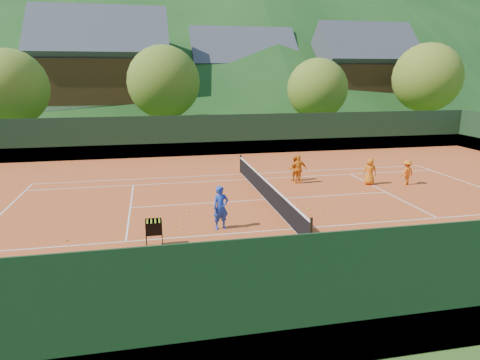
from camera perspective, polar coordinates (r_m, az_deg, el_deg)
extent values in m
plane|color=#2B4E18|center=(20.80, 3.48, -2.67)|extent=(400.00, 400.00, 0.00)
cube|color=#B9491E|center=(20.79, 3.48, -2.64)|extent=(40.00, 24.00, 0.02)
imported|color=#1B3CB4|center=(16.71, -2.59, -3.71)|extent=(0.70, 0.54, 1.73)
imported|color=#CC5F12|center=(24.47, 7.28, 1.55)|extent=(0.76, 0.63, 1.40)
imported|color=orange|center=(23.84, 7.81, 1.43)|extent=(0.98, 0.51, 1.59)
imported|color=orange|center=(24.42, 16.93, 1.10)|extent=(0.84, 0.70, 1.47)
imported|color=orange|center=(25.08, 21.35, 0.95)|extent=(0.99, 0.72, 1.37)
sphere|color=#C3D623|center=(17.13, 15.96, -6.74)|extent=(0.07, 0.07, 0.07)
sphere|color=#C3D623|center=(19.10, -6.91, -4.11)|extent=(0.07, 0.07, 0.07)
sphere|color=#C3D623|center=(12.75, -3.48, -13.67)|extent=(0.07, 0.07, 0.07)
sphere|color=#C3D623|center=(15.41, -10.08, -8.79)|extent=(0.07, 0.07, 0.07)
sphere|color=#C3D623|center=(15.47, -6.58, -8.56)|extent=(0.07, 0.07, 0.07)
sphere|color=#C3D623|center=(15.78, -17.85, -8.72)|extent=(0.07, 0.07, 0.07)
sphere|color=#C3D623|center=(16.63, 26.62, -8.39)|extent=(0.07, 0.07, 0.07)
sphere|color=#C3D623|center=(12.52, -9.74, -14.42)|extent=(0.07, 0.07, 0.07)
sphere|color=#C3D623|center=(12.79, -15.81, -14.13)|extent=(0.07, 0.07, 0.07)
sphere|color=#C3D623|center=(17.32, -8.61, -6.10)|extent=(0.07, 0.07, 0.07)
sphere|color=#C3D623|center=(16.67, 19.32, -7.60)|extent=(0.07, 0.07, 0.07)
sphere|color=#C3D623|center=(13.97, 23.56, -12.30)|extent=(0.07, 0.07, 0.07)
sphere|color=#C3D623|center=(14.58, 1.44, -9.93)|extent=(0.07, 0.07, 0.07)
sphere|color=#C3D623|center=(13.40, 1.22, -12.19)|extent=(0.07, 0.07, 0.07)
sphere|color=#C3D623|center=(17.86, -7.67, -5.44)|extent=(0.07, 0.07, 0.07)
sphere|color=#C3D623|center=(16.98, -22.09, -7.44)|extent=(0.07, 0.07, 0.07)
sphere|color=#C3D623|center=(19.60, 10.97, -3.80)|extent=(0.07, 0.07, 0.07)
sphere|color=#C3D623|center=(13.17, -19.27, -13.54)|extent=(0.07, 0.07, 0.07)
sphere|color=#C3D623|center=(18.67, 0.55, -4.44)|extent=(0.07, 0.07, 0.07)
sphere|color=#C3D623|center=(19.46, 9.19, -3.84)|extent=(0.07, 0.07, 0.07)
cube|color=white|center=(26.44, 29.20, -0.77)|extent=(0.06, 10.97, 0.00)
cube|color=white|center=(15.86, 8.71, -8.16)|extent=(23.77, 0.06, 0.00)
cube|color=silver|center=(25.94, 0.32, 0.80)|extent=(23.77, 0.06, 0.00)
cube|color=silver|center=(17.06, 7.11, -6.48)|extent=(23.77, 0.06, 0.00)
cube|color=silver|center=(24.64, 0.98, 0.08)|extent=(23.77, 0.06, 0.00)
cube|color=white|center=(20.14, -14.42, -3.60)|extent=(0.06, 8.23, 0.00)
cube|color=white|center=(23.26, 18.89, -1.55)|extent=(0.06, 8.23, 0.00)
cube|color=silver|center=(20.79, 3.48, -2.61)|extent=(12.80, 0.06, 0.00)
cube|color=silver|center=(20.79, 3.48, -2.61)|extent=(0.06, 10.97, 0.00)
cube|color=black|center=(20.67, 3.50, -1.42)|extent=(0.03, 11.97, 0.90)
cube|color=white|center=(20.55, 3.52, -0.16)|extent=(0.05, 11.97, 0.06)
cylinder|color=black|center=(15.23, 9.44, -6.94)|extent=(0.10, 0.10, 1.10)
cylinder|color=black|center=(26.30, 0.09, 2.21)|extent=(0.10, 0.10, 1.10)
cube|color=black|center=(31.96, -2.14, 6.05)|extent=(40.00, 0.05, 3.00)
cube|color=#195725|center=(32.11, -2.12, 4.28)|extent=(40.40, 0.05, 1.00)
cube|color=black|center=(9.99, 22.45, -13.63)|extent=(40.00, 0.05, 3.00)
cube|color=#185623|center=(10.47, 21.91, -18.50)|extent=(40.40, 0.05, 1.00)
cylinder|color=black|center=(15.16, -12.38, -8.31)|extent=(0.02, 0.02, 0.55)
cylinder|color=black|center=(15.15, -10.28, -8.21)|extent=(0.02, 0.02, 0.55)
cylinder|color=black|center=(15.67, -12.37, -7.56)|extent=(0.02, 0.02, 0.55)
cylinder|color=black|center=(15.66, -10.34, -7.46)|extent=(0.02, 0.02, 0.55)
cube|color=black|center=(15.31, -11.39, -6.93)|extent=(0.55, 0.55, 0.02)
cube|color=black|center=(14.97, -11.42, -6.49)|extent=(0.55, 0.02, 0.45)
cube|color=black|center=(15.49, -11.44, -5.79)|extent=(0.55, 0.02, 0.45)
cube|color=black|center=(15.23, -12.47, -6.18)|extent=(0.02, 0.55, 0.45)
cube|color=black|center=(15.23, -10.39, -6.08)|extent=(0.02, 0.55, 0.45)
sphere|color=#CCE526|center=(14.97, -12.24, -5.75)|extent=(0.07, 0.07, 0.07)
sphere|color=#CCE526|center=(15.10, -12.24, -5.58)|extent=(0.07, 0.07, 0.07)
sphere|color=#CCE526|center=(15.23, -12.24, -5.41)|extent=(0.07, 0.07, 0.07)
sphere|color=#CCE526|center=(15.36, -12.24, -5.24)|extent=(0.07, 0.07, 0.07)
sphere|color=#CCE526|center=(14.97, -11.72, -5.73)|extent=(0.07, 0.07, 0.07)
sphere|color=#CCE526|center=(15.10, -11.72, -5.56)|extent=(0.07, 0.07, 0.07)
sphere|color=#CCE526|center=(15.23, -11.73, -5.38)|extent=(0.07, 0.07, 0.07)
sphere|color=#CCE526|center=(15.36, -11.73, -5.22)|extent=(0.07, 0.07, 0.07)
sphere|color=#CCE526|center=(14.97, -11.19, -5.70)|extent=(0.07, 0.07, 0.07)
sphere|color=#CCE526|center=(15.10, -11.20, -5.53)|extent=(0.07, 0.07, 0.07)
sphere|color=#CCE526|center=(15.23, -11.21, -5.36)|extent=(0.07, 0.07, 0.07)
sphere|color=#CCE526|center=(15.36, -11.22, -5.19)|extent=(0.07, 0.07, 0.07)
sphere|color=#CCE526|center=(14.97, -10.67, -5.68)|extent=(0.07, 0.07, 0.07)
sphere|color=#CCE526|center=(15.10, -10.68, -5.50)|extent=(0.07, 0.07, 0.07)
sphere|color=#CCE526|center=(15.23, -10.69, -5.33)|extent=(0.07, 0.07, 0.07)
sphere|color=#CCE526|center=(15.36, -10.71, -5.17)|extent=(0.07, 0.07, 0.07)
cube|color=beige|center=(49.64, -17.34, 8.21)|extent=(12.00, 9.00, 2.88)
cube|color=#3B2210|center=(49.43, -17.66, 12.45)|extent=(12.24, 9.18, 4.48)
cube|color=#414149|center=(49.47, -17.91, 15.73)|extent=(13.80, 9.93, 9.93)
cube|color=beige|center=(54.59, 0.22, 9.12)|extent=(11.00, 8.00, 2.52)
cube|color=#37200F|center=(54.41, 0.22, 12.51)|extent=(11.22, 8.16, 3.92)
cube|color=#414149|center=(54.40, 0.23, 15.20)|extent=(12.65, 8.82, 8.82)
cube|color=beige|center=(55.51, 15.57, 8.79)|extent=(10.00, 8.00, 2.70)
cube|color=#381E0F|center=(55.33, 15.81, 12.35)|extent=(10.20, 8.16, 4.20)
cube|color=#3D3C44|center=(55.34, 16.00, 15.14)|extent=(11.50, 8.82, 8.82)
cylinder|color=#3E2918|center=(38.99, -27.76, 5.65)|extent=(0.36, 0.36, 2.70)
sphere|color=#4B741F|center=(38.73, -28.36, 10.80)|extent=(6.00, 6.00, 6.00)
cylinder|color=#3C2518|center=(39.49, -9.89, 7.27)|extent=(0.36, 0.36, 2.88)
sphere|color=#426B1C|center=(39.23, -10.13, 12.73)|extent=(6.40, 6.40, 6.40)
cylinder|color=#3E2918|center=(41.42, 10.07, 7.32)|extent=(0.36, 0.36, 2.52)
sphere|color=#466D1D|center=(41.17, 10.26, 11.87)|extent=(5.60, 5.60, 5.60)
cylinder|color=#3D2718|center=(47.97, 23.19, 7.64)|extent=(0.36, 0.36, 3.06)
sphere|color=#50711E|center=(47.76, 23.66, 12.39)|extent=(6.80, 6.80, 6.80)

